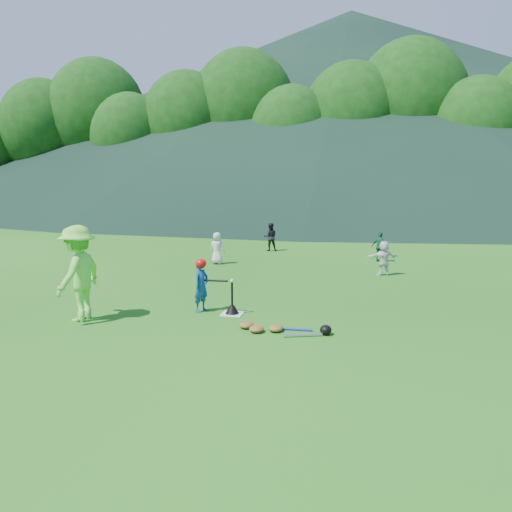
{
  "coord_description": "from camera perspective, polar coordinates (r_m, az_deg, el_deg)",
  "views": [
    {
      "loc": [
        2.65,
        -10.1,
        2.86
      ],
      "look_at": [
        0.0,
        2.5,
        0.9
      ],
      "focal_mm": 35.0,
      "sensor_mm": 36.0,
      "label": 1
    }
  ],
  "objects": [
    {
      "name": "adult_coach",
      "position": [
        10.8,
        -19.62,
        -1.87
      ],
      "size": [
        0.79,
        1.3,
        1.96
      ],
      "primitive_type": "imported",
      "rotation": [
        0.0,
        0.0,
        -1.62
      ],
      "color": "#72ED45",
      "rests_on": "ground"
    },
    {
      "name": "home_plate",
      "position": [
        10.82,
        -2.74,
        -6.62
      ],
      "size": [
        0.45,
        0.45,
        0.02
      ],
      "primitive_type": "cube",
      "color": "silver",
      "rests_on": "ground"
    },
    {
      "name": "batter_child",
      "position": [
        10.99,
        -6.27,
        -3.4
      ],
      "size": [
        0.4,
        0.49,
        1.15
      ],
      "primitive_type": "imported",
      "rotation": [
        0.0,
        0.0,
        1.21
      ],
      "color": "navy",
      "rests_on": "ground"
    },
    {
      "name": "batting_tee",
      "position": [
        10.79,
        -2.74,
        -6.01
      ],
      "size": [
        0.3,
        0.3,
        0.68
      ],
      "color": "black",
      "rests_on": "home_plate"
    },
    {
      "name": "outfield_fence",
      "position": [
        38.26,
        7.9,
        5.32
      ],
      "size": [
        70.07,
        0.08,
        1.33
      ],
      "color": "gray",
      "rests_on": "ground"
    },
    {
      "name": "equipment_pile",
      "position": [
        9.61,
        2.27,
        -8.24
      ],
      "size": [
        1.8,
        0.63,
        0.19
      ],
      "color": "olive",
      "rests_on": "ground"
    },
    {
      "name": "tree_line",
      "position": [
        44.32,
        8.94,
        15.47
      ],
      "size": [
        70.04,
        11.4,
        14.82
      ],
      "color": "#382314",
      "rests_on": "ground"
    },
    {
      "name": "distant_hills",
      "position": [
        93.28,
        5.65,
        16.06
      ],
      "size": [
        155.0,
        140.0,
        32.0
      ],
      "color": "black",
      "rests_on": "ground"
    },
    {
      "name": "fielder_c",
      "position": [
        18.14,
        14.01,
        1.01
      ],
      "size": [
        0.67,
        0.5,
        1.06
      ],
      "primitive_type": "imported",
      "rotation": [
        0.0,
        0.0,
        2.71
      ],
      "color": "#1D603E",
      "rests_on": "ground"
    },
    {
      "name": "fielder_a",
      "position": [
        17.19,
        -4.47,
        0.89
      ],
      "size": [
        0.56,
        0.38,
        1.1
      ],
      "primitive_type": "imported",
      "rotation": [
        0.0,
        0.0,
        3.07
      ],
      "color": "silver",
      "rests_on": "ground"
    },
    {
      "name": "fielder_d",
      "position": [
        15.56,
        14.38,
        -0.23
      ],
      "size": [
        1.03,
        0.64,
        1.06
      ],
      "primitive_type": "imported",
      "rotation": [
        0.0,
        0.0,
        3.51
      ],
      "color": "white",
      "rests_on": "ground"
    },
    {
      "name": "baseball",
      "position": [
        10.66,
        -2.77,
        -2.84
      ],
      "size": [
        0.08,
        0.08,
        0.08
      ],
      "primitive_type": "sphere",
      "color": "white",
      "rests_on": "batting_tee"
    },
    {
      "name": "ground",
      "position": [
        10.83,
        -2.74,
        -6.67
      ],
      "size": [
        120.0,
        120.0,
        0.0
      ],
      "primitive_type": "plane",
      "color": "#1F5B14",
      "rests_on": "ground"
    },
    {
      "name": "fielder_b",
      "position": [
        20.35,
        1.65,
        2.19
      ],
      "size": [
        0.65,
        0.56,
        1.15
      ],
      "primitive_type": "imported",
      "rotation": [
        0.0,
        0.0,
        3.39
      ],
      "color": "black",
      "rests_on": "ground"
    },
    {
      "name": "batter_gear",
      "position": [
        10.89,
        -6.19,
        -1.02
      ],
      "size": [
        0.73,
        0.26,
        0.51
      ],
      "color": "red",
      "rests_on": "ground"
    }
  ]
}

